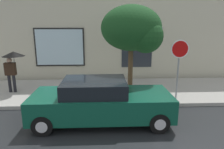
{
  "coord_description": "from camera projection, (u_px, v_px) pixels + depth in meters",
  "views": [
    {
      "loc": [
        0.57,
        -6.56,
        3.25
      ],
      "look_at": [
        0.95,
        1.8,
        1.2
      ],
      "focal_mm": 32.34,
      "sensor_mm": 36.0,
      "label": 1
    }
  ],
  "objects": [
    {
      "name": "parked_car",
      "position": [
        100.0,
        101.0,
        6.84
      ],
      "size": [
        4.64,
        1.92,
        1.49
      ],
      "color": "#0F4C38",
      "rests_on": "ground"
    },
    {
      "name": "sidewalk",
      "position": [
        92.0,
        91.0,
        10.0
      ],
      "size": [
        20.0,
        4.0,
        0.15
      ],
      "primitive_type": "cube",
      "color": "#A3A099",
      "rests_on": "ground"
    },
    {
      "name": "ground_plane",
      "position": [
        87.0,
        120.0,
        7.11
      ],
      "size": [
        60.0,
        60.0,
        0.0
      ],
      "primitive_type": "plane",
      "color": "black"
    },
    {
      "name": "fire_hydrant",
      "position": [
        72.0,
        88.0,
        8.88
      ],
      "size": [
        0.3,
        0.44,
        0.8
      ],
      "color": "yellow",
      "rests_on": "sidewalk"
    },
    {
      "name": "stop_sign",
      "position": [
        179.0,
        58.0,
        8.31
      ],
      "size": [
        0.76,
        0.1,
        2.54
      ],
      "color": "gray",
      "rests_on": "sidewalk"
    },
    {
      "name": "building_facade",
      "position": [
        92.0,
        21.0,
        11.61
      ],
      "size": [
        20.0,
        0.67,
        7.0
      ],
      "color": "beige",
      "rests_on": "ground"
    },
    {
      "name": "street_tree",
      "position": [
        134.0,
        30.0,
        8.19
      ],
      "size": [
        2.49,
        2.11,
        3.92
      ],
      "color": "#4C3823",
      "rests_on": "sidewalk"
    },
    {
      "name": "pedestrian_with_umbrella",
      "position": [
        12.0,
        60.0,
        9.28
      ],
      "size": [
        1.0,
        1.0,
        1.93
      ],
      "color": "black",
      "rests_on": "sidewalk"
    }
  ]
}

